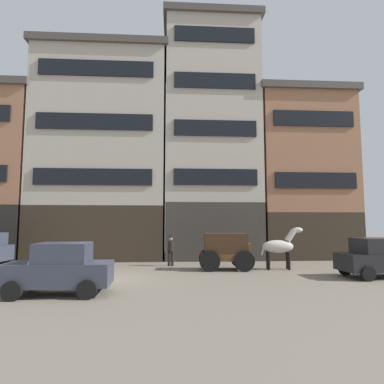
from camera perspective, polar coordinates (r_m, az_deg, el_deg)
ground_plane at (r=15.43m, az=-15.64°, el=-14.79°), size 120.00×120.00×0.00m
building_center_left at (r=25.34m, az=-15.38°, el=6.52°), size 9.67×6.42×15.37m
building_center_right at (r=25.27m, az=3.25°, el=9.33°), size 7.24×6.42×17.91m
building_far_right at (r=26.44m, az=18.36°, el=2.92°), size 7.29×6.42×12.47m
cargo_wagon at (r=17.86m, az=6.16°, el=-9.95°), size 2.99×1.69×1.98m
draft_horse at (r=18.57m, az=15.28°, el=-9.23°), size 2.35×0.71×2.30m
sedan_dark at (r=12.74m, az=-22.45°, el=-12.46°), size 3.75×1.95×1.83m
sedan_light at (r=17.71m, az=30.16°, el=-10.05°), size 3.80×2.07×1.83m
pedestrian_officer at (r=19.38m, az=-3.79°, el=-10.10°), size 0.49×0.49×1.79m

